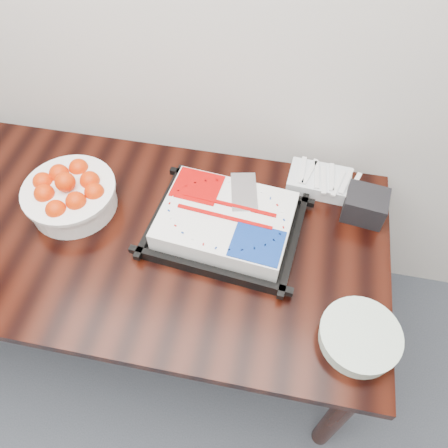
% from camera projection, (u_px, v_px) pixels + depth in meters
% --- Properties ---
extents(table, '(1.80, 0.90, 0.75)m').
position_uv_depth(table, '(136.00, 245.00, 1.62)').
color(table, black).
rests_on(table, ground).
extents(cake_tray, '(0.55, 0.45, 0.10)m').
position_uv_depth(cake_tray, '(226.00, 223.00, 1.51)').
color(cake_tray, black).
rests_on(cake_tray, table).
extents(tangerine_bowl, '(0.33, 0.33, 0.21)m').
position_uv_depth(tangerine_bowl, '(69.00, 190.00, 1.55)').
color(tangerine_bowl, white).
rests_on(tangerine_bowl, table).
extents(plate_stack, '(0.24, 0.24, 0.06)m').
position_uv_depth(plate_stack, '(359.00, 337.00, 1.28)').
color(plate_stack, white).
rests_on(plate_stack, table).
extents(fork_bag, '(0.24, 0.17, 0.07)m').
position_uv_depth(fork_bag, '(319.00, 181.00, 1.65)').
color(fork_bag, silver).
rests_on(fork_bag, table).
extents(napkin_box, '(0.16, 0.14, 0.10)m').
position_uv_depth(napkin_box, '(365.00, 205.00, 1.55)').
color(napkin_box, black).
rests_on(napkin_box, table).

